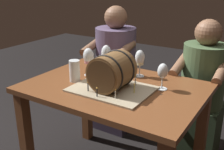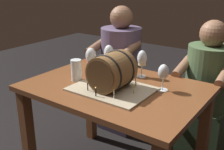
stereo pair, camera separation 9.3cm
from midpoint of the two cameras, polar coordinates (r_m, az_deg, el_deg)
The scene contains 10 objects.
dining_table at distance 1.87m, azimuth 2.07°, elevation -5.93°, with size 1.14×0.81×0.75m.
barrel_cake at distance 1.71m, azimuth 1.56°, elevation 0.27°, with size 0.49×0.37×0.25m.
wine_glass_empty at distance 1.75m, azimuth 12.00°, elevation 0.43°, with size 0.07×0.07×0.17m.
wine_glass_amber at distance 2.03m, azimuth 0.67°, elevation 4.25°, with size 0.07×0.07×0.21m.
wine_glass_white at distance 1.95m, azimuth 7.55°, elevation 3.15°, with size 0.07×0.07×0.19m.
wine_glass_red at distance 1.99m, azimuth 4.34°, elevation 3.23°, with size 0.08×0.08×0.17m.
wine_glass_rose at distance 1.98m, azimuth -3.02°, elevation 3.73°, with size 0.08×0.08×0.20m.
beer_pint at distance 1.90m, azimuth -5.95°, elevation 0.80°, with size 0.07×0.07×0.15m.
person_seated_left at distance 2.61m, azimuth 2.81°, elevation 0.38°, with size 0.41×0.48×1.19m.
person_seated_right at distance 2.33m, azimuth 19.72°, elevation -4.47°, with size 0.38×0.46×1.13m.
Camera 2 is at (0.97, -1.38, 1.43)m, focal length 44.51 mm.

